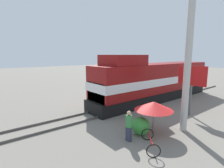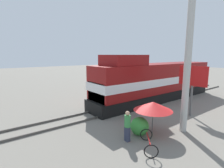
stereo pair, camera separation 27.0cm
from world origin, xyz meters
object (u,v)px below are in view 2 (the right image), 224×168
(utility_pole, at_px, (189,42))
(person_bystander, at_px, (127,125))
(billboard_sign, at_px, (193,79))
(bicycle, at_px, (148,142))
(vendor_umbrella, at_px, (153,106))
(locomotive, at_px, (155,81))

(utility_pole, relative_size, person_bystander, 6.22)
(billboard_sign, xyz_separation_m, bicycle, (1.29, -6.36, -2.57))
(vendor_umbrella, height_order, bicycle, vendor_umbrella)
(locomotive, distance_m, vendor_umbrella, 7.84)
(locomotive, xyz_separation_m, vendor_umbrella, (4.84, -6.16, -0.36))
(billboard_sign, bearing_deg, utility_pole, -68.43)
(billboard_sign, relative_size, bicycle, 2.20)
(locomotive, relative_size, person_bystander, 9.16)
(utility_pole, bearing_deg, bicycle, -88.28)
(vendor_umbrella, height_order, person_bystander, vendor_umbrella)
(billboard_sign, bearing_deg, vendor_umbrella, -87.65)
(locomotive, relative_size, vendor_umbrella, 6.83)
(vendor_umbrella, bearing_deg, person_bystander, -94.37)
(person_bystander, bearing_deg, bicycle, 14.50)
(locomotive, bearing_deg, bicycle, -52.59)
(vendor_umbrella, xyz_separation_m, billboard_sign, (-0.20, 4.77, 1.23))
(vendor_umbrella, bearing_deg, locomotive, 128.16)
(utility_pole, xyz_separation_m, person_bystander, (-1.14, -3.68, -4.49))
(vendor_umbrella, relative_size, person_bystander, 1.34)
(locomotive, distance_m, utility_pole, 8.05)
(utility_pole, height_order, person_bystander, utility_pole)
(bicycle, bearing_deg, billboard_sign, 52.26)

